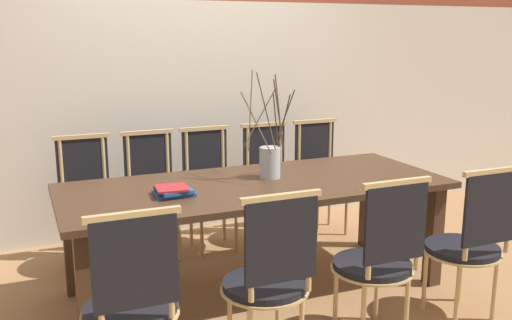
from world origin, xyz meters
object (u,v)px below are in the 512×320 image
object	(u,v)px
dining_table	(256,196)
book_stack	(173,191)
chair_near_center	(378,256)
vase_centerpiece	(270,160)
chair_far_center	(210,187)

from	to	relation	value
dining_table	book_stack	distance (m)	0.58
dining_table	chair_near_center	distance (m)	0.94
dining_table	vase_centerpiece	world-z (taller)	vase_centerpiece
dining_table	book_stack	bearing A→B (deg)	-172.33
chair_near_center	vase_centerpiece	bearing A→B (deg)	102.84
chair_far_center	book_stack	size ratio (longest dim) A/B	4.07
chair_near_center	chair_far_center	bearing A→B (deg)	102.38
chair_near_center	dining_table	bearing A→B (deg)	112.30
book_stack	chair_near_center	bearing A→B (deg)	-40.57
chair_far_center	vase_centerpiece	world-z (taller)	vase_centerpiece
dining_table	book_stack	world-z (taller)	book_stack
vase_centerpiece	book_stack	bearing A→B (deg)	-166.88
dining_table	vase_centerpiece	xyz separation A→B (m)	(0.14, 0.09, 0.21)
dining_table	vase_centerpiece	size ratio (longest dim) A/B	3.51
chair_near_center	vase_centerpiece	xyz separation A→B (m)	(-0.22, 0.94, 0.36)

